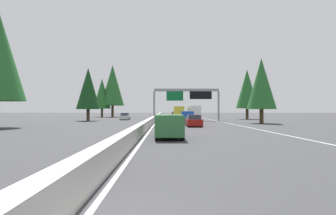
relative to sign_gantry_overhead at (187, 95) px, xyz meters
The scene contains 18 objects.
ground_plane 13.18m from the sign_gantry_overhead, 29.54° to the left, with size 320.00×320.00×0.00m, color #38383A.
median_barrier 31.61m from the sign_gantry_overhead, 11.68° to the left, with size 180.00×0.56×0.90m, color #ADAAA3.
shoulder_stripe_right 21.92m from the sign_gantry_overhead, 14.87° to the right, with size 160.00×0.16×0.01m, color silver.
shoulder_stripe_median 22.00m from the sign_gantry_overhead, 15.65° to the left, with size 160.00×0.16×0.01m, color silver.
sign_gantry_overhead is the anchor object (origin of this frame).
minivan_mid_center 33.60m from the sign_gantry_overhead, behind, with size 5.00×1.95×1.69m.
pickup_near_right 11.10m from the sign_gantry_overhead, behind, with size 5.60×2.00×1.86m.
bus_far_right 19.37m from the sign_gantry_overhead, ahead, with size 11.50×2.55×3.10m.
sedan_distant_b 54.05m from the sign_gantry_overhead, ahead, with size 4.40×1.80×1.47m.
sedan_far_left 42.87m from the sign_gantry_overhead, ahead, with size 4.40×1.80×1.47m.
sedan_distant_a 19.19m from the sign_gantry_overhead, behind, with size 4.40×1.80×1.47m.
box_truck_mid_left 17.29m from the sign_gantry_overhead, ahead, with size 8.50×2.40×2.95m.
oncoming_near 14.46m from the sign_gantry_overhead, 66.18° to the left, with size 4.40×1.80×1.47m.
conifer_right_near 15.12m from the sign_gantry_overhead, 136.03° to the right, with size 4.40×4.40×10.00m.
conifer_right_mid 17.15m from the sign_gantry_overhead, 56.50° to the right, with size 4.94×4.94×11.23m.
conifer_left_near 18.92m from the sign_gantry_overhead, 90.23° to the left, with size 4.45×4.45×10.12m.
conifer_left_mid 37.34m from the sign_gantry_overhead, 37.76° to the left, with size 5.01×5.01×11.38m.
conifer_left_far 36.79m from the sign_gantry_overhead, 33.11° to the left, with size 6.86×6.86×15.59m.
Camera 1 is at (-4.35, -1.73, 2.03)m, focal length 30.14 mm.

